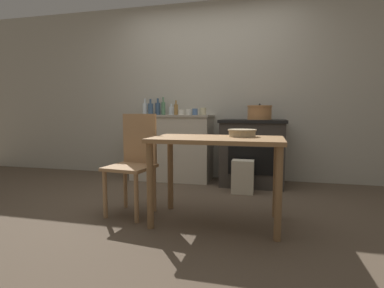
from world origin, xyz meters
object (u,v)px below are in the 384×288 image
Objects in this scene: bottle_left at (145,109)px; bottle_center_left at (176,109)px; stove at (252,152)px; bottle_mid_left at (163,108)px; bottle_center at (158,108)px; bottle_center_right at (171,111)px; cup_mid_right at (203,111)px; chair at (134,161)px; cup_right at (189,112)px; flour_sack at (243,177)px; bottle_far_left at (151,109)px; stock_pot at (260,113)px; cup_far_right at (181,112)px; cup_end_right at (195,112)px; mixing_bowl_large at (242,132)px; work_table at (217,151)px.

bottle_center_left is at bearing -7.23° from bottle_left.
stove is 1.45m from bottle_mid_left.
bottle_center is (-0.10, 0.04, -0.01)m from bottle_mid_left.
cup_mid_right is at bearing -17.91° from bottle_center_right.
bottle_left is 0.99× the size of bottle_center.
cup_right reaches higher than chair.
flour_sack is 1.71× the size of bottle_far_left.
bottle_mid_left is at bearing -23.59° from bottle_center.
bottle_center_right reaches higher than cup_mid_right.
bottle_far_left is 1.11× the size of bottle_center_left.
flour_sack is at bearing -100.28° from stove.
chair is at bearing -88.24° from bottle_center_left.
cup_right reaches higher than stove.
bottle_far_left is (-1.59, 0.18, 0.06)m from stock_pot.
bottle_center_right reaches higher than cup_far_right.
stock_pot is 1.30m from bottle_center_right.
stove is at bearing -6.92° from bottle_mid_left.
cup_end_right reaches higher than stove.
bottle_center_left reaches higher than bottle_center_right.
bottle_left is at bearing 172.77° from bottle_center_left.
mixing_bowl_large is at bearing -65.17° from cup_mid_right.
cup_end_right reaches higher than cup_right.
stock_pot reaches higher than cup_far_right.
stock_pot is 1.08m from cup_far_right.
cup_far_right is at bearing 179.32° from stove.
bottle_center is at bearing 156.41° from bottle_mid_left.
cup_end_right is (0.42, -0.24, -0.02)m from bottle_center_right.
bottle_far_left is (-1.42, 0.61, 0.82)m from flour_sack.
cup_right is (0.43, -0.13, -0.06)m from bottle_mid_left.
stock_pot reaches higher than flour_sack.
chair is 2.39× the size of flour_sack.
mixing_bowl_large is 1.04× the size of bottle_left.
bottle_left is 0.51m from bottle_center_left.
cup_end_right is (0.32, -0.14, -0.04)m from bottle_center_left.
cup_right is at bearing 147.63° from flour_sack.
work_table is at bearing -60.60° from bottle_center_right.
bottle_far_left is at bearing 175.04° from bottle_center_left.
stove reaches higher than work_table.
bottle_center_left is at bearing 150.24° from flour_sack.
stove is 3.60× the size of bottle_left.
bottle_center is 0.68m from cup_end_right.
bottle_center is at bearing 171.81° from stove.
bottle_far_left is at bearing 173.49° from stock_pot.
cup_far_right is 0.85× the size of cup_end_right.
stove is at bearing 60.65° from chair.
work_table is 1.64m from cup_mid_right.
chair is at bearing -100.95° from cup_end_right.
work_table is 1.17× the size of chair.
chair is 1.62m from bottle_center_left.
bottle_left reaches higher than bottle_center_right.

